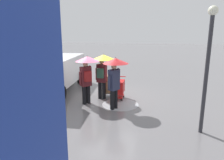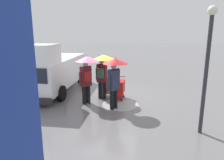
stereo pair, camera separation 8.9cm
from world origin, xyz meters
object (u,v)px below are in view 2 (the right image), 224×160
object	(u,v)px
pedestrian_pink_side	(103,66)
street_lamp	(207,59)
shopping_cart_vendor	(118,87)
pedestrian_white_side	(87,69)
cargo_van_parked_right	(52,70)
pedestrian_black_side	(115,71)
hand_dolly_boxes	(108,84)

from	to	relation	value
pedestrian_pink_side	street_lamp	world-z (taller)	street_lamp
shopping_cart_vendor	pedestrian_white_side	distance (m)	1.83
pedestrian_white_side	cargo_van_parked_right	bearing A→B (deg)	-31.90
shopping_cart_vendor	pedestrian_black_side	xyz separation A→B (m)	(-0.03, 1.27, 1.02)
shopping_cart_vendor	pedestrian_black_side	world-z (taller)	pedestrian_black_side
shopping_cart_vendor	pedestrian_white_side	bearing A→B (deg)	34.37
pedestrian_black_side	cargo_van_parked_right	bearing A→B (deg)	-27.15
hand_dolly_boxes	cargo_van_parked_right	bearing A→B (deg)	-4.72
shopping_cart_vendor	pedestrian_white_side	world-z (taller)	pedestrian_white_side
cargo_van_parked_right	street_lamp	size ratio (longest dim) A/B	1.40
pedestrian_black_side	shopping_cart_vendor	bearing A→B (deg)	-88.73
shopping_cart_vendor	pedestrian_black_side	distance (m)	1.63
hand_dolly_boxes	street_lamp	bearing A→B (deg)	138.28
street_lamp	pedestrian_black_side	bearing A→B (deg)	-28.08
shopping_cart_vendor	street_lamp	xyz separation A→B (m)	(-3.06, 2.89, 1.80)
cargo_van_parked_right	pedestrian_black_side	distance (m)	4.08
pedestrian_black_side	street_lamp	distance (m)	3.52
shopping_cart_vendor	hand_dolly_boxes	xyz separation A→B (m)	(0.55, -0.33, 0.03)
cargo_van_parked_right	pedestrian_black_side	bearing A→B (deg)	152.85
cargo_van_parked_right	shopping_cart_vendor	distance (m)	3.68
hand_dolly_boxes	pedestrian_white_side	size ratio (longest dim) A/B	0.61
shopping_cart_vendor	pedestrian_pink_side	xyz separation A→B (m)	(0.72, 0.12, 1.00)
street_lamp	hand_dolly_boxes	bearing A→B (deg)	-41.72
cargo_van_parked_right	hand_dolly_boxes	size ratio (longest dim) A/B	4.11
hand_dolly_boxes	pedestrian_black_side	distance (m)	1.97
hand_dolly_boxes	pedestrian_pink_side	size ratio (longest dim) A/B	0.61
cargo_van_parked_right	pedestrian_pink_side	world-z (taller)	cargo_van_parked_right
cargo_van_parked_right	shopping_cart_vendor	size ratio (longest dim) A/B	5.18
pedestrian_pink_side	pedestrian_white_side	distance (m)	0.92
pedestrian_pink_side	street_lamp	distance (m)	4.75
pedestrian_pink_side	street_lamp	size ratio (longest dim) A/B	0.56
pedestrian_pink_side	shopping_cart_vendor	bearing A→B (deg)	-170.53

